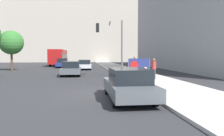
# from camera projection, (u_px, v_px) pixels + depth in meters

# --- Properties ---
(ground_plane) EXTENTS (160.00, 160.00, 0.00)m
(ground_plane) POSITION_uv_depth(u_px,v_px,m) (105.00, 94.00, 11.64)
(ground_plane) COLOR #303033
(sidewalk_curb) EXTENTS (4.22, 90.00, 0.13)m
(sidewalk_curb) POSITION_uv_depth(u_px,v_px,m) (127.00, 71.00, 27.02)
(sidewalk_curb) COLOR beige
(sidewalk_curb) RESTS_ON ground_plane
(building_backdrop_far) EXTENTS (52.00, 12.00, 33.98)m
(building_backdrop_far) POSITION_uv_depth(u_px,v_px,m) (81.00, 8.00, 69.61)
(building_backdrop_far) COLOR #BCB2A3
(building_backdrop_far) RESTS_ON ground_plane
(building_backdrop_right) EXTENTS (10.00, 32.00, 17.83)m
(building_backdrop_right) POSITION_uv_depth(u_px,v_px,m) (197.00, 9.00, 32.52)
(building_backdrop_right) COLOR #99999E
(building_backdrop_right) RESTS_ON ground_plane
(seated_protester) EXTENTS (0.94, 0.77, 1.20)m
(seated_protester) POSITION_uv_depth(u_px,v_px,m) (145.00, 76.00, 13.55)
(seated_protester) COLOR #474C56
(seated_protester) RESTS_ON sidewalk_curb
(jogger_on_sidewalk) EXTENTS (0.34, 0.34, 1.67)m
(jogger_on_sidewalk) POSITION_uv_depth(u_px,v_px,m) (154.00, 69.00, 17.53)
(jogger_on_sidewalk) COLOR #424247
(jogger_on_sidewalk) RESTS_ON sidewalk_curb
(pedestrian_behind) EXTENTS (0.34, 0.34, 1.83)m
(pedestrian_behind) POSITION_uv_depth(u_px,v_px,m) (135.00, 66.00, 20.09)
(pedestrian_behind) COLOR black
(pedestrian_behind) RESTS_ON sidewalk_curb
(protest_banner) EXTENTS (1.91, 0.06, 1.65)m
(protest_banner) POSITION_uv_depth(u_px,v_px,m) (139.00, 68.00, 18.49)
(protest_banner) COLOR slate
(protest_banner) RESTS_ON sidewalk_curb
(traffic_light_pole) EXTENTS (2.55, 2.32, 5.24)m
(traffic_light_pole) POSITION_uv_depth(u_px,v_px,m) (112.00, 38.00, 20.67)
(traffic_light_pole) COLOR slate
(traffic_light_pole) RESTS_ON sidewalk_curb
(parked_car_curbside) EXTENTS (1.88, 4.72, 1.46)m
(parked_car_curbside) POSITION_uv_depth(u_px,v_px,m) (128.00, 84.00, 10.10)
(parked_car_curbside) COLOR #565B60
(parked_car_curbside) RESTS_ON ground_plane
(car_on_road_nearest) EXTENTS (1.89, 4.36, 1.45)m
(car_on_road_nearest) POSITION_uv_depth(u_px,v_px,m) (71.00, 68.00, 22.10)
(car_on_road_nearest) COLOR #565B60
(car_on_road_nearest) RESTS_ON ground_plane
(car_on_road_midblock) EXTENTS (1.88, 4.64, 1.40)m
(car_on_road_midblock) POSITION_uv_depth(u_px,v_px,m) (84.00, 65.00, 31.65)
(car_on_road_midblock) COLOR silver
(car_on_road_midblock) RESTS_ON ground_plane
(car_on_road_distant) EXTENTS (1.83, 4.60, 1.54)m
(car_on_road_distant) POSITION_uv_depth(u_px,v_px,m) (63.00, 63.00, 36.50)
(car_on_road_distant) COLOR navy
(car_on_road_distant) RESTS_ON ground_plane
(city_bus_on_road) EXTENTS (2.53, 11.73, 3.13)m
(city_bus_on_road) POSITION_uv_depth(u_px,v_px,m) (59.00, 57.00, 43.79)
(city_bus_on_road) COLOR red
(city_bus_on_road) RESTS_ON ground_plane
(street_tree_midblock) EXTENTS (3.18, 3.18, 5.34)m
(street_tree_midblock) POSITION_uv_depth(u_px,v_px,m) (11.00, 43.00, 29.00)
(street_tree_midblock) COLOR brown
(street_tree_midblock) RESTS_ON ground_plane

